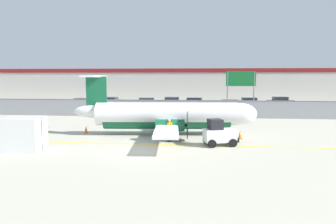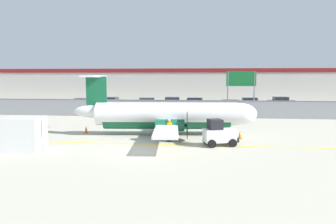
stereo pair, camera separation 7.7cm
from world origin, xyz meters
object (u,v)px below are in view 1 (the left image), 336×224
at_px(parked_car_0, 82,104).
at_px(parked_car_5, 229,105).
at_px(parked_car_2, 146,103).
at_px(parked_car_6, 248,103).
at_px(parked_car_4, 195,103).
at_px(ground_crew_worker, 169,129).
at_px(commuter_airplane, 170,116).
at_px(parked_car_7, 281,102).
at_px(traffic_cone_near_left, 86,130).
at_px(baggage_tug, 219,134).
at_px(highway_sign, 241,82).
at_px(traffic_cone_near_right, 240,135).
at_px(parked_car_1, 111,102).
at_px(cargo_container, 23,134).
at_px(parked_car_3, 171,102).

bearing_deg(parked_car_0, parked_car_5, -178.36).
bearing_deg(parked_car_2, parked_car_6, -177.61).
xyz_separation_m(parked_car_0, parked_car_4, (16.54, 3.21, 0.00)).
xyz_separation_m(ground_crew_worker, parked_car_4, (1.21, 25.66, -0.06)).
relative_size(ground_crew_worker, parked_car_6, 0.40).
relative_size(commuter_airplane, parked_car_7, 3.75).
bearing_deg(parked_car_4, parked_car_0, -162.88).
xyz_separation_m(ground_crew_worker, traffic_cone_near_left, (-7.49, 2.89, -0.64)).
relative_size(parked_car_0, parked_car_5, 1.00).
distance_m(baggage_tug, parked_car_0, 30.20).
height_order(baggage_tug, traffic_cone_near_left, baggage_tug).
xyz_separation_m(traffic_cone_near_left, parked_car_7, (22.14, 26.63, 0.58)).
height_order(parked_car_4, parked_car_5, same).
bearing_deg(parked_car_2, parked_car_0, 7.37).
xyz_separation_m(parked_car_4, highway_sign, (5.79, -8.53, 3.24)).
distance_m(traffic_cone_near_right, parked_car_1, 29.48).
distance_m(parked_car_5, parked_car_6, 5.91).
height_order(parked_car_2, parked_car_4, same).
relative_size(cargo_container, parked_car_2, 0.59).
bearing_deg(ground_crew_worker, traffic_cone_near_left, 105.74).
bearing_deg(parked_car_2, baggage_tug, 105.30).
height_order(traffic_cone_near_right, parked_car_5, parked_car_5).
height_order(baggage_tug, ground_crew_worker, baggage_tug).
xyz_separation_m(traffic_cone_near_right, parked_car_1, (-17.28, 23.88, 0.58)).
bearing_deg(parked_car_6, parked_car_4, 6.13).
height_order(ground_crew_worker, cargo_container, cargo_container).
bearing_deg(baggage_tug, parked_car_4, 77.98).
height_order(cargo_container, parked_car_6, cargo_container).
bearing_deg(parked_car_6, parked_car_1, 1.74).
bearing_deg(parked_car_3, parked_car_2, 26.03).
xyz_separation_m(traffic_cone_near_right, parked_car_0, (-20.69, 20.77, 0.58)).
bearing_deg(cargo_container, parked_car_4, 65.21).
xyz_separation_m(baggage_tug, parked_car_0, (-18.95, 23.52, 0.04)).
bearing_deg(cargo_container, parked_car_7, 49.09).
bearing_deg(parked_car_4, cargo_container, -103.02).
xyz_separation_m(traffic_cone_near_left, parked_car_6, (16.72, 23.83, 0.58)).
distance_m(parked_car_7, highway_sign, 14.92).
height_order(parked_car_6, parked_car_7, same).
xyz_separation_m(parked_car_0, parked_car_2, (9.17, 2.11, 0.00)).
bearing_deg(traffic_cone_near_left, cargo_container, -103.16).
distance_m(baggage_tug, cargo_container, 13.08).
bearing_deg(parked_car_7, highway_sign, -124.77).
relative_size(ground_crew_worker, parked_car_2, 0.39).
relative_size(traffic_cone_near_left, traffic_cone_near_right, 1.00).
height_order(parked_car_0, parked_car_6, same).
relative_size(parked_car_0, highway_sign, 0.78).
height_order(baggage_tug, traffic_cone_near_right, baggage_tug).
height_order(cargo_container, highway_sign, highway_sign).
distance_m(baggage_tug, parked_car_1, 30.84).
relative_size(baggage_tug, traffic_cone_near_right, 3.99).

